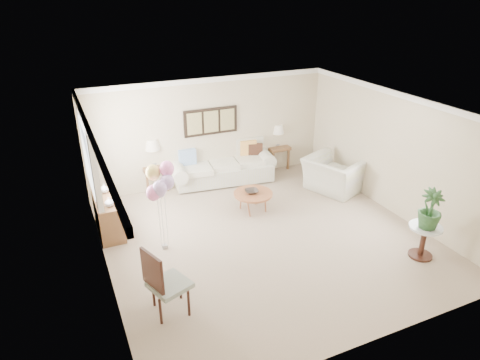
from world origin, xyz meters
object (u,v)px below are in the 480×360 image
(balloon_cluster, at_px, (160,183))
(sofa, at_px, (222,166))
(coffee_table, at_px, (253,194))
(armchair, at_px, (333,175))
(accent_chair, at_px, (164,281))

(balloon_cluster, bearing_deg, sofa, 49.01)
(coffee_table, height_order, armchair, armchair)
(sofa, height_order, accent_chair, accent_chair)
(armchair, relative_size, accent_chair, 1.14)
(coffee_table, relative_size, armchair, 0.68)
(balloon_cluster, bearing_deg, accent_chair, -104.58)
(sofa, distance_m, accent_chair, 4.87)
(coffee_table, distance_m, armchair, 2.20)
(accent_chair, height_order, balloon_cluster, balloon_cluster)
(sofa, distance_m, armchair, 2.76)
(coffee_table, distance_m, balloon_cluster, 2.47)
(armchair, bearing_deg, coffee_table, 72.21)
(coffee_table, xyz_separation_m, balloon_cluster, (-2.16, -0.69, 0.98))
(armchair, distance_m, balloon_cluster, 4.54)
(armchair, bearing_deg, accent_chair, 96.12)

